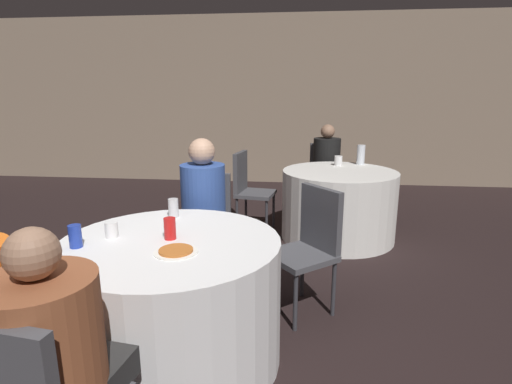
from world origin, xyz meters
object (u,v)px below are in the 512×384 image
table_far (338,205)px  chair_far_north (325,172)px  table_near (173,301)px  chair_near_north (206,219)px  bottle_far (361,155)px  person_black_shirt (327,170)px  chair_near_northeast (311,239)px  person_blue_shirt (202,216)px  chair_far_west (248,184)px  soda_can_red (170,228)px  soda_can_silver (173,208)px  soda_can_blue (75,236)px  pizza_plate_near (176,251)px  person_floral_shirt (62,366)px

table_far → chair_far_north: (-0.09, 1.01, 0.17)m
table_near → chair_near_north: bearing=92.2°
bottle_far → person_black_shirt: bearing=129.2°
chair_far_north → bottle_far: 0.75m
chair_near_northeast → person_blue_shirt: size_ratio=0.75×
person_black_shirt → bottle_far: (0.34, -0.42, 0.26)m
table_near → person_blue_shirt: (-0.03, 0.87, 0.24)m
table_far → chair_far_west: chair_far_west is taller
table_near → table_far: 2.46m
soda_can_red → soda_can_silver: (-0.11, 0.40, 0.00)m
soda_can_red → soda_can_silver: bearing=105.0°
table_near → chair_near_north: 1.04m
person_black_shirt → table_near: bearing=65.6°
soda_can_silver → person_blue_shirt: bearing=79.9°
table_far → soda_can_silver: 2.19m
chair_far_west → person_blue_shirt: bearing=3.1°
soda_can_silver → soda_can_blue: same height
table_near → bottle_far: 3.00m
table_far → soda_can_blue: size_ratio=9.87×
table_far → soda_can_silver: soda_can_silver is taller
person_black_shirt → person_blue_shirt: bearing=58.1°
table_near → chair_far_north: chair_far_north is taller
soda_can_silver → table_near: bearing=-75.2°
soda_can_silver → bottle_far: bottle_far is taller
table_near → soda_can_blue: soda_can_blue is taller
chair_near_northeast → soda_can_silver: 0.97m
person_blue_shirt → soda_can_silver: 0.49m
chair_near_north → soda_can_blue: size_ratio=7.34×
chair_near_northeast → pizza_plate_near: (-0.71, -0.82, 0.21)m
table_near → person_black_shirt: bearing=70.8°
person_black_shirt → soda_can_red: 3.19m
chair_far_north → soda_can_silver: bearing=62.2°
chair_near_northeast → person_floral_shirt: size_ratio=0.80×
person_black_shirt → person_floral_shirt: (-1.18, -3.90, 0.00)m
person_black_shirt → soda_can_silver: person_black_shirt is taller
chair_near_northeast → person_floral_shirt: bearing=109.5°
table_near → bottle_far: bearing=61.7°
person_blue_shirt → soda_can_red: 0.87m
chair_near_northeast → table_near: bearing=90.0°
chair_near_north → bottle_far: bottle_far is taller
person_black_shirt → bottle_far: person_black_shirt is taller
person_floral_shirt → bottle_far: bearing=74.3°
person_black_shirt → person_floral_shirt: 4.07m
soda_can_blue → chair_far_north: bearing=65.7°
person_blue_shirt → table_far: bearing=-134.0°
table_near → bottle_far: bottle_far is taller
chair_near_northeast → soda_can_blue: bearing=83.2°
table_near → soda_can_red: bearing=102.7°
pizza_plate_near → table_far: bearing=65.9°
table_far → person_blue_shirt: size_ratio=1.00×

